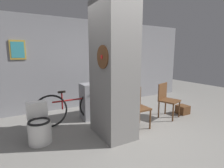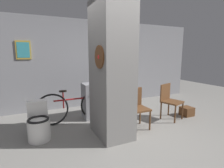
{
  "view_description": "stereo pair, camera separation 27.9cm",
  "coord_description": "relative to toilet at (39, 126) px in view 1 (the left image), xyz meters",
  "views": [
    {
      "loc": [
        -1.72,
        -2.42,
        1.61
      ],
      "look_at": [
        0.13,
        0.86,
        0.95
      ],
      "focal_mm": 28.0,
      "sensor_mm": 36.0,
      "label": 1
    },
    {
      "loc": [
        -1.47,
        -2.55,
        1.61
      ],
      "look_at": [
        0.13,
        0.86,
        0.95
      ],
      "focal_mm": 28.0,
      "sensor_mm": 36.0,
      "label": 2
    }
  ],
  "objects": [
    {
      "name": "bottle_tall",
      "position": [
        1.67,
        0.59,
        0.68
      ],
      "size": [
        0.08,
        0.08,
        0.27
      ],
      "color": "silver",
      "rests_on": "counter_shelf"
    },
    {
      "name": "chair_by_doorway",
      "position": [
        3.01,
        -0.22,
        0.19
      ],
      "size": [
        0.54,
        0.54,
        0.86
      ],
      "rotation": [
        0.0,
        0.0,
        0.31
      ],
      "color": "brown",
      "rests_on": "ground_plane"
    },
    {
      "name": "floor_crate",
      "position": [
        3.58,
        -0.27,
        -0.18
      ],
      "size": [
        0.28,
        0.28,
        0.23
      ],
      "color": "brown",
      "rests_on": "ground_plane"
    },
    {
      "name": "counter_shelf",
      "position": [
        1.74,
        0.65,
        0.14
      ],
      "size": [
        1.35,
        0.44,
        0.88
      ],
      "color": "gray",
      "rests_on": "ground_plane"
    },
    {
      "name": "ground_plane",
      "position": [
        1.41,
        -0.86,
        -0.3
      ],
      "size": [
        14.0,
        14.0,
        0.0
      ],
      "primitive_type": "plane",
      "color": "gray"
    },
    {
      "name": "chair_near_pillar",
      "position": [
        1.97,
        -0.32,
        0.19
      ],
      "size": [
        0.43,
        0.43,
        0.86
      ],
      "rotation": [
        0.0,
        0.0,
        -0.01
      ],
      "color": "brown",
      "rests_on": "ground_plane"
    },
    {
      "name": "bottle_short",
      "position": [
        1.79,
        0.6,
        0.65
      ],
      "size": [
        0.08,
        0.08,
        0.18
      ],
      "color": "#267233",
      "rests_on": "counter_shelf"
    },
    {
      "name": "bicycle",
      "position": [
        0.82,
        0.56,
        0.08
      ],
      "size": [
        1.76,
        0.42,
        0.79
      ],
      "color": "black",
      "rests_on": "ground_plane"
    },
    {
      "name": "wall_back",
      "position": [
        1.41,
        1.77,
        1.01
      ],
      "size": [
        8.0,
        0.09,
        2.6
      ],
      "color": "gray",
      "rests_on": "ground_plane"
    },
    {
      "name": "toilet",
      "position": [
        0.0,
        0.0,
        0.0
      ],
      "size": [
        0.41,
        0.57,
        0.7
      ],
      "color": "white",
      "rests_on": "ground_plane"
    },
    {
      "name": "pillar_center",
      "position": [
        1.33,
        -0.4,
        1.0
      ],
      "size": [
        0.64,
        0.92,
        2.6
      ],
      "color": "gray",
      "rests_on": "ground_plane"
    }
  ]
}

